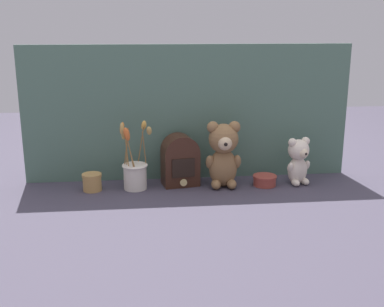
{
  "coord_description": "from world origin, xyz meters",
  "views": [
    {
      "loc": [
        -0.21,
        -1.98,
        0.7
      ],
      "look_at": [
        0.0,
        0.02,
        0.16
      ],
      "focal_mm": 45.0,
      "sensor_mm": 36.0,
      "label": 1
    }
  ],
  "objects_px": {
    "teddy_bear_large": "(223,153)",
    "teddy_bear_medium": "(298,160)",
    "vintage_radio": "(180,160)",
    "decorative_tin_short": "(265,180)",
    "flower_vase": "(135,171)",
    "decorative_tin_tall": "(92,182)"
  },
  "relations": [
    {
      "from": "vintage_radio",
      "to": "decorative_tin_short",
      "type": "height_order",
      "value": "vintage_radio"
    },
    {
      "from": "flower_vase",
      "to": "decorative_tin_short",
      "type": "height_order",
      "value": "flower_vase"
    },
    {
      "from": "vintage_radio",
      "to": "decorative_tin_tall",
      "type": "distance_m",
      "value": 0.39
    },
    {
      "from": "decorative_tin_short",
      "to": "vintage_radio",
      "type": "bearing_deg",
      "value": 172.11
    },
    {
      "from": "teddy_bear_large",
      "to": "vintage_radio",
      "type": "height_order",
      "value": "teddy_bear_large"
    },
    {
      "from": "teddy_bear_medium",
      "to": "vintage_radio",
      "type": "distance_m",
      "value": 0.53
    },
    {
      "from": "flower_vase",
      "to": "decorative_tin_short",
      "type": "bearing_deg",
      "value": -1.33
    },
    {
      "from": "vintage_radio",
      "to": "flower_vase",
      "type": "bearing_deg",
      "value": -169.21
    },
    {
      "from": "vintage_radio",
      "to": "decorative_tin_short",
      "type": "bearing_deg",
      "value": -7.89
    },
    {
      "from": "teddy_bear_medium",
      "to": "flower_vase",
      "type": "xyz_separation_m",
      "value": [
        -0.73,
        0.01,
        -0.03
      ]
    },
    {
      "from": "teddy_bear_medium",
      "to": "decorative_tin_tall",
      "type": "distance_m",
      "value": 0.91
    },
    {
      "from": "teddy_bear_large",
      "to": "decorative_tin_short",
      "type": "distance_m",
      "value": 0.23
    },
    {
      "from": "teddy_bear_medium",
      "to": "flower_vase",
      "type": "height_order",
      "value": "flower_vase"
    },
    {
      "from": "teddy_bear_large",
      "to": "teddy_bear_medium",
      "type": "height_order",
      "value": "teddy_bear_large"
    },
    {
      "from": "vintage_radio",
      "to": "decorative_tin_short",
      "type": "distance_m",
      "value": 0.39
    },
    {
      "from": "teddy_bear_large",
      "to": "teddy_bear_medium",
      "type": "relative_size",
      "value": 1.38
    },
    {
      "from": "teddy_bear_large",
      "to": "decorative_tin_tall",
      "type": "distance_m",
      "value": 0.58
    },
    {
      "from": "flower_vase",
      "to": "vintage_radio",
      "type": "relative_size",
      "value": 1.31
    },
    {
      "from": "teddy_bear_medium",
      "to": "decorative_tin_short",
      "type": "height_order",
      "value": "teddy_bear_medium"
    },
    {
      "from": "teddy_bear_medium",
      "to": "decorative_tin_short",
      "type": "xyz_separation_m",
      "value": [
        -0.15,
        -0.01,
        -0.09
      ]
    },
    {
      "from": "teddy_bear_large",
      "to": "teddy_bear_medium",
      "type": "xyz_separation_m",
      "value": [
        0.34,
        -0.0,
        -0.04
      ]
    },
    {
      "from": "flower_vase",
      "to": "teddy_bear_medium",
      "type": "bearing_deg",
      "value": -0.61
    }
  ]
}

